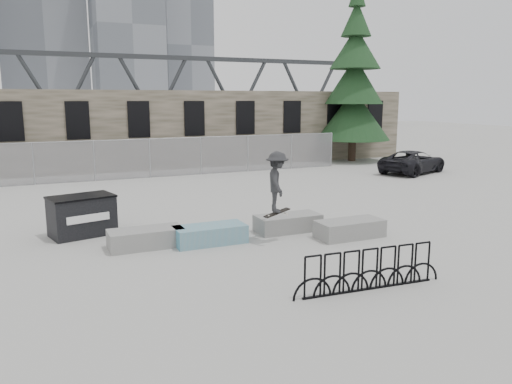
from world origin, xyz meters
The scene contains 14 objects.
ground centered at (0.00, 0.00, 0.00)m, with size 120.00×120.00×0.00m, color #A2A19D.
stone_wall centered at (0.00, 16.24, 2.26)m, with size 36.00×2.58×4.50m.
chainlink_fence centered at (0.00, 12.50, 1.04)m, with size 22.06×0.06×2.02m.
planter_far_left centered at (-2.80, 0.22, 0.28)m, with size 2.00×0.90×0.51m.
planter_center_left centered at (-1.07, -0.15, 0.28)m, with size 2.00×0.90×0.51m.
planter_center_right centered at (1.55, 0.13, 0.28)m, with size 2.00×0.90×0.51m.
planter_offset centered at (2.89, -1.23, 0.28)m, with size 2.00×0.90×0.51m.
dumpster centered at (-4.27, 2.21, 0.61)m, with size 2.03×1.51×1.20m.
bike_rack centered at (0.90, -4.85, 0.44)m, with size 3.59×0.27×0.90m.
spruce_tree centered at (13.69, 14.22, 4.77)m, with size 4.77×4.77×11.50m.
skyline_towers centered at (-1.01, 93.81, 20.79)m, with size 58.00×28.00×48.00m.
truss_bridge centered at (10.00, 55.00, 4.13)m, with size 70.00×3.00×9.80m.
suv centered at (13.56, 8.24, 0.62)m, with size 2.06×4.47×1.24m, color black.
skateboarder centered at (0.69, -0.83, 1.74)m, with size 0.97×1.25×1.83m.
Camera 1 is at (-5.43, -13.08, 4.02)m, focal length 35.00 mm.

